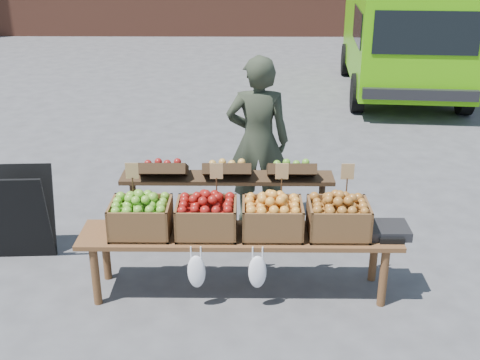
# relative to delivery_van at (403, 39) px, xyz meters

# --- Properties ---
(ground) EXTENTS (80.00, 80.00, 0.00)m
(ground) POSITION_rel_delivery_van_xyz_m (-2.30, -6.55, -1.02)
(ground) COLOR #4B4A4D
(delivery_van) EXTENTS (2.48, 4.72, 2.04)m
(delivery_van) POSITION_rel_delivery_van_xyz_m (0.00, 0.00, 0.00)
(delivery_van) COLOR #4DB107
(delivery_van) RESTS_ON ground
(vendor) EXTENTS (0.67, 0.45, 1.80)m
(vendor) POSITION_rel_delivery_van_xyz_m (-2.82, -5.57, -0.12)
(vendor) COLOR #2A3023
(vendor) RESTS_ON ground
(chalkboard_sign) EXTENTS (0.61, 0.36, 0.90)m
(chalkboard_sign) POSITION_rel_delivery_van_xyz_m (-5.09, -6.38, -0.57)
(chalkboard_sign) COLOR black
(chalkboard_sign) RESTS_ON ground
(back_table) EXTENTS (2.10, 0.44, 1.04)m
(back_table) POSITION_rel_delivery_van_xyz_m (-3.12, -6.26, -0.50)
(back_table) COLOR #352415
(back_table) RESTS_ON ground
(display_bench) EXTENTS (2.70, 0.56, 0.57)m
(display_bench) POSITION_rel_delivery_van_xyz_m (-3.00, -6.98, -0.74)
(display_bench) COLOR brown
(display_bench) RESTS_ON ground
(crate_golden_apples) EXTENTS (0.50, 0.40, 0.28)m
(crate_golden_apples) POSITION_rel_delivery_van_xyz_m (-3.82, -6.98, -0.31)
(crate_golden_apples) COLOR #4D8516
(crate_golden_apples) RESTS_ON display_bench
(crate_russet_pears) EXTENTS (0.50, 0.40, 0.28)m
(crate_russet_pears) POSITION_rel_delivery_van_xyz_m (-3.27, -6.98, -0.31)
(crate_russet_pears) COLOR maroon
(crate_russet_pears) RESTS_ON display_bench
(crate_red_apples) EXTENTS (0.50, 0.40, 0.28)m
(crate_red_apples) POSITION_rel_delivery_van_xyz_m (-2.72, -6.98, -0.31)
(crate_red_apples) COLOR gold
(crate_red_apples) RESTS_ON display_bench
(crate_green_apples) EXTENTS (0.50, 0.40, 0.28)m
(crate_green_apples) POSITION_rel_delivery_van_xyz_m (-2.17, -6.98, -0.31)
(crate_green_apples) COLOR #A76C25
(crate_green_apples) RESTS_ON display_bench
(weighing_scale) EXTENTS (0.34, 0.30, 0.08)m
(weighing_scale) POSITION_rel_delivery_van_xyz_m (-1.75, -6.98, -0.41)
(weighing_scale) COLOR black
(weighing_scale) RESTS_ON display_bench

